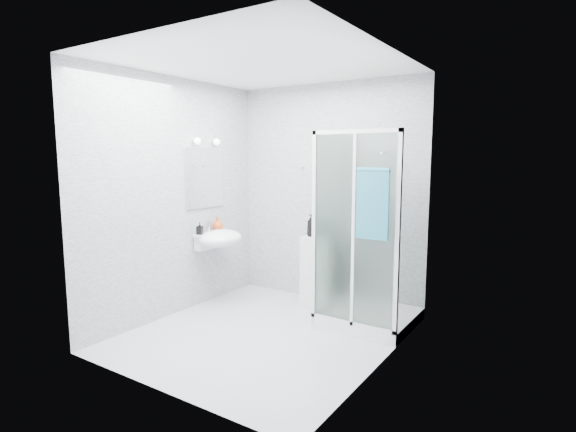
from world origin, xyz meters
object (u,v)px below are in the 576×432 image
Objects in this scene: hand_towel at (373,202)px; soap_dispenser_orange at (218,224)px; shampoo_bottle_a at (311,225)px; soap_dispenser_black at (200,228)px; shampoo_bottle_b at (323,226)px; storage_cabinet at (319,272)px; shower_enclosure at (360,283)px; wall_basin at (219,238)px.

soap_dispenser_orange is at bearing 174.25° from hand_towel.
soap_dispenser_black is at bearing -145.58° from shampoo_bottle_a.
shampoo_bottle_a is at bearing 21.04° from soap_dispenser_orange.
hand_towel is 2.69× the size of shampoo_bottle_b.
soap_dispenser_black is (-1.14, -0.77, 0.52)m from storage_cabinet.
shower_enclosure is 3.07× the size of hand_towel.
soap_dispenser_orange is (-1.06, -0.41, -0.02)m from shampoo_bottle_a.
soap_dispenser_orange is (-2.06, 0.21, -0.40)m from hand_towel.
storage_cabinet is at bearing 34.27° from soap_dispenser_black.
soap_dispenser_orange is (-1.15, -0.46, 0.53)m from storage_cabinet.
soap_dispenser_orange is 0.31m from soap_dispenser_black.
shower_enclosure is 1.90m from soap_dispenser_black.
soap_dispenser_orange reaches higher than soap_dispenser_black.
soap_dispenser_black is (-1.05, -0.72, -0.03)m from shampoo_bottle_a.
hand_towel is (0.29, -0.40, 0.89)m from shower_enclosure.
soap_dispenser_black is (-1.77, -0.51, 0.49)m from shower_enclosure.
soap_dispenser_black is at bearing -145.87° from shampoo_bottle_b.
hand_towel is 2.53× the size of shampoo_bottle_a.
shampoo_bottle_a is 1.60× the size of soap_dispenser_orange.
shower_enclosure reaches higher than soap_dispenser_black.
storage_cabinet is 0.54m from shampoo_bottle_b.
storage_cabinet is at bearing 29.72° from wall_basin.
shampoo_bottle_b is at bearing 154.48° from shower_enclosure.
shampoo_bottle_b reaches higher than soap_dispenser_orange.
wall_basin is 2.17× the size of shampoo_bottle_a.
hand_towel is 4.60× the size of soap_dispenser_black.
shower_enclosure reaches higher than storage_cabinet.
shampoo_bottle_b is (-0.89, 0.69, -0.39)m from hand_towel.
shower_enclosure is 2.40× the size of storage_cabinet.
storage_cabinet is 1.47m from soap_dispenser_black.
shampoo_bottle_a reaches higher than soap_dispenser_black.
wall_basin is 1.24m from storage_cabinet.
soap_dispenser_orange is at bearing 135.10° from wall_basin.
shower_enclosure is at bearing 10.81° from wall_basin.
shampoo_bottle_a is at bearing -153.37° from storage_cabinet.
soap_dispenser_orange reaches higher than storage_cabinet.
hand_towel is 1.23m from shampoo_bottle_a.
hand_towel is at bearing -54.52° from shower_enclosure.
hand_towel reaches higher than shampoo_bottle_b.
shower_enclosure is at bearing 125.48° from hand_towel.
shower_enclosure is 12.37× the size of soap_dispenser_orange.
shampoo_bottle_a is at bearing -148.65° from shampoo_bottle_b.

